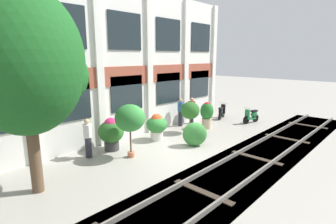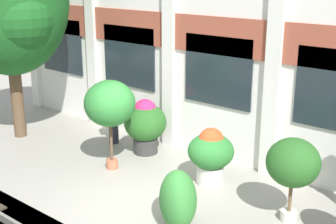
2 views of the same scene
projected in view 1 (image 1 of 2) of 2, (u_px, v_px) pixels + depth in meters
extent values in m
plane|color=#9E998E|center=(173.00, 152.00, 11.19)|extent=(80.00, 80.00, 0.00)
cube|color=silver|center=(123.00, 65.00, 12.61)|extent=(14.82, 0.50, 7.22)
cube|color=#9E4C38|center=(126.00, 76.00, 12.54)|extent=(14.82, 0.06, 0.90)
cube|color=silver|center=(27.00, 68.00, 9.23)|extent=(0.36, 0.16, 7.22)
cube|color=silver|center=(100.00, 66.00, 11.35)|extent=(0.36, 0.16, 7.22)
cube|color=silver|center=(150.00, 64.00, 13.47)|extent=(0.36, 0.16, 7.22)
cube|color=silver|center=(186.00, 63.00, 15.59)|extent=(0.36, 0.16, 7.22)
cube|color=silver|center=(214.00, 62.00, 17.71)|extent=(0.36, 0.16, 7.22)
cube|color=#1E282D|center=(69.00, 101.00, 10.59)|extent=(1.90, 0.04, 1.70)
cube|color=#1E282D|center=(127.00, 93.00, 12.71)|extent=(1.90, 0.04, 1.70)
cube|color=#1E282D|center=(169.00, 88.00, 14.83)|extent=(1.90, 0.04, 1.70)
cube|color=#1E282D|center=(200.00, 84.00, 16.95)|extent=(1.90, 0.04, 1.70)
cube|color=#1E282D|center=(63.00, 26.00, 9.99)|extent=(1.90, 0.04, 1.70)
cube|color=#1E282D|center=(125.00, 31.00, 12.11)|extent=(1.90, 0.04, 1.70)
cube|color=#1E282D|center=(169.00, 35.00, 14.23)|extent=(1.90, 0.04, 1.70)
cube|color=#1E282D|center=(201.00, 38.00, 16.34)|extent=(1.90, 0.04, 1.70)
cube|color=#423F3A|center=(233.00, 176.00, 9.28)|extent=(22.82, 2.80, 0.28)
cube|color=slate|center=(253.00, 177.00, 8.76)|extent=(22.82, 0.07, 0.15)
cube|color=slate|center=(216.00, 165.00, 9.72)|extent=(22.82, 0.07, 0.15)
cube|color=#382D23|center=(202.00, 192.00, 7.90)|extent=(0.24, 2.10, 0.03)
cube|color=#382D23|center=(256.00, 158.00, 10.53)|extent=(0.24, 2.10, 0.03)
cube|color=#382D23|center=(286.00, 139.00, 12.98)|extent=(0.24, 2.10, 0.03)
cube|color=#382D23|center=(307.00, 125.00, 15.45)|extent=(0.24, 2.10, 0.03)
cylinder|color=brown|center=(34.00, 148.00, 7.68)|extent=(0.34, 0.34, 2.74)
ellipsoid|color=#19561E|center=(24.00, 61.00, 7.16)|extent=(3.23, 3.23, 4.16)
sphere|color=#19561E|center=(58.00, 75.00, 7.69)|extent=(1.78, 1.78, 1.78)
cylinder|color=beige|center=(190.00, 130.00, 14.06)|extent=(0.32, 0.32, 0.21)
cylinder|color=brown|center=(190.00, 121.00, 13.96)|extent=(0.07, 0.07, 0.81)
ellipsoid|color=#286023|center=(190.00, 110.00, 13.83)|extent=(1.00, 1.00, 0.92)
cylinder|color=beige|center=(157.00, 135.00, 12.81)|extent=(0.62, 0.62, 0.44)
ellipsoid|color=#2D7A33|center=(157.00, 125.00, 12.69)|extent=(1.03, 1.03, 0.78)
sphere|color=#E04C23|center=(157.00, 120.00, 12.64)|extent=(0.56, 0.56, 0.56)
cylinder|color=#B76647|center=(131.00, 154.00, 10.64)|extent=(0.28, 0.28, 0.22)
cylinder|color=brown|center=(131.00, 138.00, 10.49)|extent=(0.07, 0.07, 1.20)
ellipsoid|color=#2D7A33|center=(130.00, 118.00, 10.32)|extent=(1.20, 1.20, 1.09)
cylinder|color=#333333|center=(112.00, 145.00, 11.42)|extent=(0.63, 0.63, 0.42)
ellipsoid|color=#286023|center=(111.00, 132.00, 11.29)|extent=(1.10, 1.10, 0.98)
sphere|color=#DB2866|center=(111.00, 125.00, 11.23)|extent=(0.60, 0.60, 0.60)
cylinder|color=tan|center=(207.00, 123.00, 14.85)|extent=(0.53, 0.53, 0.57)
ellipsoid|color=#236B28|center=(207.00, 111.00, 14.71)|extent=(0.74, 0.74, 0.98)
sphere|color=red|center=(207.00, 106.00, 14.64)|extent=(0.41, 0.41, 0.41)
cylinder|color=black|center=(246.00, 120.00, 15.79)|extent=(0.49, 0.19, 0.48)
cylinder|color=black|center=(256.00, 118.00, 16.29)|extent=(0.49, 0.19, 0.48)
cube|color=#196B38|center=(251.00, 118.00, 16.04)|extent=(0.72, 0.38, 0.08)
ellipsoid|color=#196B38|center=(254.00, 114.00, 16.13)|extent=(0.60, 0.37, 0.36)
cube|color=black|center=(254.00, 111.00, 16.09)|extent=(0.48, 0.31, 0.10)
cube|color=#196B38|center=(247.00, 114.00, 15.76)|extent=(0.18, 0.30, 0.60)
cylinder|color=#B7B7BF|center=(247.00, 108.00, 15.67)|extent=(0.14, 0.50, 0.03)
cylinder|color=black|center=(223.00, 113.00, 17.61)|extent=(0.48, 0.23, 0.48)
cylinder|color=black|center=(220.00, 116.00, 16.82)|extent=(0.48, 0.23, 0.48)
cube|color=black|center=(222.00, 114.00, 17.20)|extent=(0.72, 0.43, 0.08)
ellipsoid|color=black|center=(221.00, 111.00, 16.92)|extent=(0.61, 0.42, 0.36)
cube|color=black|center=(221.00, 108.00, 16.87)|extent=(0.49, 0.34, 0.10)
cube|color=black|center=(223.00, 109.00, 17.47)|extent=(0.20, 0.30, 0.60)
cylinder|color=#B7B7BF|center=(224.00, 103.00, 17.41)|extent=(0.18, 0.49, 0.03)
cylinder|color=#282833|center=(89.00, 147.00, 10.54)|extent=(0.26, 0.26, 0.85)
cylinder|color=silver|center=(87.00, 131.00, 10.39)|extent=(0.34, 0.34, 0.54)
sphere|color=tan|center=(87.00, 121.00, 10.31)|extent=(0.22, 0.22, 0.22)
cylinder|color=silver|center=(89.00, 131.00, 10.20)|extent=(0.09, 0.09, 0.49)
cylinder|color=silver|center=(86.00, 129.00, 10.58)|extent=(0.09, 0.09, 0.49)
cylinder|color=#282833|center=(180.00, 119.00, 15.31)|extent=(0.26, 0.26, 0.87)
cylinder|color=#33598C|center=(180.00, 107.00, 15.17)|extent=(0.34, 0.34, 0.54)
sphere|color=tan|center=(181.00, 100.00, 15.09)|extent=(0.22, 0.22, 0.22)
cylinder|color=#33598C|center=(179.00, 107.00, 14.98)|extent=(0.09, 0.09, 0.48)
cylinder|color=#33598C|center=(182.00, 106.00, 15.34)|extent=(0.09, 0.09, 0.48)
cylinder|color=#282833|center=(192.00, 117.00, 15.89)|extent=(0.26, 0.26, 0.82)
cylinder|color=maroon|center=(192.00, 106.00, 15.75)|extent=(0.34, 0.34, 0.55)
sphere|color=tan|center=(192.00, 99.00, 15.66)|extent=(0.22, 0.22, 0.22)
cylinder|color=maroon|center=(195.00, 106.00, 15.59)|extent=(0.09, 0.09, 0.50)
cylinder|color=maroon|center=(189.00, 105.00, 15.89)|extent=(0.09, 0.09, 0.50)
ellipsoid|color=#388438|center=(195.00, 134.00, 11.89)|extent=(1.26, 1.29, 1.10)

